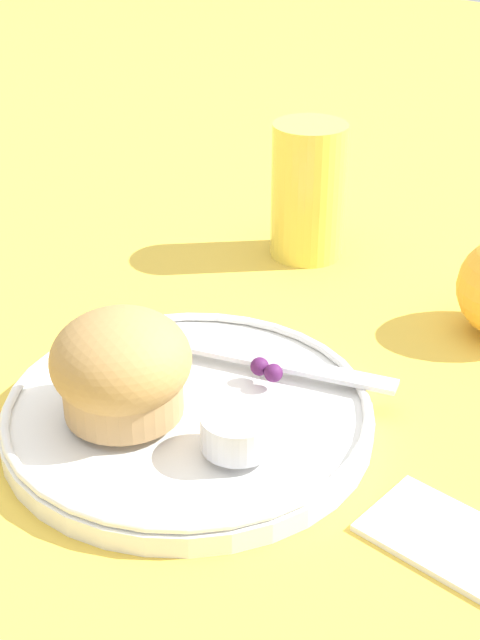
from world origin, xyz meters
The scene contains 8 objects.
ground_plane centered at (0.00, 0.00, 0.00)m, with size 3.00×3.00×0.00m, color gold.
plate centered at (0.01, 0.01, 0.01)m, with size 0.24×0.24×0.02m.
muffin centered at (-0.01, -0.03, 0.05)m, with size 0.09×0.09×0.07m.
cream_ramekin centered at (0.07, -0.01, 0.03)m, with size 0.04×0.04×0.02m.
berry_pair centered at (0.03, 0.06, 0.03)m, with size 0.02×0.01×0.01m.
butter_knife centered at (0.02, 0.07, 0.02)m, with size 0.19×0.08×0.00m.
juice_glass centered at (-0.09, 0.26, 0.06)m, with size 0.06×0.06×0.12m.
folded_napkin centered at (0.20, 0.03, 0.00)m, with size 0.10×0.06×0.01m.
Camera 1 is at (0.35, -0.32, 0.34)m, focal length 50.00 mm.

